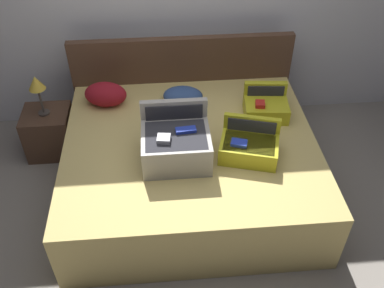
{
  "coord_description": "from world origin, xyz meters",
  "views": [
    {
      "loc": [
        -0.22,
        -2.3,
        2.91
      ],
      "look_at": [
        0.0,
        0.26,
        0.68
      ],
      "focal_mm": 40.41,
      "sensor_mm": 36.0,
      "label": 1
    }
  ],
  "objects_px": {
    "pillow_center_head": "(106,94)",
    "nightstand": "(50,132)",
    "hard_case_small": "(266,106)",
    "pillow_near_headboard": "(183,96)",
    "hard_case_medium": "(249,146)",
    "hard_case_large": "(176,144)",
    "bed": "(191,167)",
    "table_lamp": "(36,85)"
  },
  "relations": [
    {
      "from": "hard_case_small",
      "to": "nightstand",
      "type": "bearing_deg",
      "value": 175.62
    },
    {
      "from": "hard_case_small",
      "to": "hard_case_medium",
      "type": "bearing_deg",
      "value": -110.12
    },
    {
      "from": "hard_case_small",
      "to": "nightstand",
      "type": "distance_m",
      "value": 2.1
    },
    {
      "from": "hard_case_large",
      "to": "hard_case_medium",
      "type": "height_order",
      "value": "hard_case_large"
    },
    {
      "from": "hard_case_large",
      "to": "table_lamp",
      "type": "relative_size",
      "value": 1.3
    },
    {
      "from": "hard_case_small",
      "to": "pillow_near_headboard",
      "type": "height_order",
      "value": "hard_case_small"
    },
    {
      "from": "hard_case_small",
      "to": "bed",
      "type": "bearing_deg",
      "value": -149.81
    },
    {
      "from": "hard_case_large",
      "to": "hard_case_medium",
      "type": "relative_size",
      "value": 1.01
    },
    {
      "from": "hard_case_medium",
      "to": "table_lamp",
      "type": "height_order",
      "value": "table_lamp"
    },
    {
      "from": "hard_case_medium",
      "to": "pillow_near_headboard",
      "type": "xyz_separation_m",
      "value": [
        -0.47,
        0.75,
        -0.01
      ]
    },
    {
      "from": "hard_case_medium",
      "to": "pillow_near_headboard",
      "type": "distance_m",
      "value": 0.89
    },
    {
      "from": "bed",
      "to": "nightstand",
      "type": "distance_m",
      "value": 1.49
    },
    {
      "from": "pillow_near_headboard",
      "to": "table_lamp",
      "type": "distance_m",
      "value": 1.32
    },
    {
      "from": "hard_case_large",
      "to": "hard_case_small",
      "type": "distance_m",
      "value": 0.97
    },
    {
      "from": "hard_case_large",
      "to": "pillow_near_headboard",
      "type": "distance_m",
      "value": 0.75
    },
    {
      "from": "hard_case_large",
      "to": "nightstand",
      "type": "bearing_deg",
      "value": 144.67
    },
    {
      "from": "pillow_center_head",
      "to": "nightstand",
      "type": "distance_m",
      "value": 0.76
    },
    {
      "from": "hard_case_small",
      "to": "pillow_center_head",
      "type": "height_order",
      "value": "hard_case_small"
    },
    {
      "from": "pillow_near_headboard",
      "to": "table_lamp",
      "type": "height_order",
      "value": "table_lamp"
    },
    {
      "from": "nightstand",
      "to": "table_lamp",
      "type": "xyz_separation_m",
      "value": [
        -0.0,
        0.0,
        0.55
      ]
    },
    {
      "from": "hard_case_large",
      "to": "pillow_center_head",
      "type": "xyz_separation_m",
      "value": [
        -0.59,
        0.79,
        -0.04
      ]
    },
    {
      "from": "table_lamp",
      "to": "hard_case_large",
      "type": "bearing_deg",
      "value": -35.38
    },
    {
      "from": "hard_case_large",
      "to": "pillow_center_head",
      "type": "bearing_deg",
      "value": 127.03
    },
    {
      "from": "bed",
      "to": "nightstand",
      "type": "relative_size",
      "value": 4.5
    },
    {
      "from": "hard_case_large",
      "to": "pillow_near_headboard",
      "type": "xyz_separation_m",
      "value": [
        0.11,
        0.74,
        -0.07
      ]
    },
    {
      "from": "pillow_near_headboard",
      "to": "nightstand",
      "type": "height_order",
      "value": "pillow_near_headboard"
    },
    {
      "from": "hard_case_small",
      "to": "pillow_near_headboard",
      "type": "bearing_deg",
      "value": 167.2
    },
    {
      "from": "hard_case_large",
      "to": "bed",
      "type": "bearing_deg",
      "value": 54.9
    },
    {
      "from": "hard_case_medium",
      "to": "hard_case_small",
      "type": "bearing_deg",
      "value": 80.42
    },
    {
      "from": "pillow_center_head",
      "to": "table_lamp",
      "type": "height_order",
      "value": "table_lamp"
    },
    {
      "from": "hard_case_medium",
      "to": "pillow_center_head",
      "type": "relative_size",
      "value": 1.36
    },
    {
      "from": "bed",
      "to": "hard_case_large",
      "type": "bearing_deg",
      "value": -125.15
    },
    {
      "from": "hard_case_large",
      "to": "nightstand",
      "type": "relative_size",
      "value": 1.12
    },
    {
      "from": "table_lamp",
      "to": "bed",
      "type": "bearing_deg",
      "value": -26.71
    },
    {
      "from": "hard_case_small",
      "to": "table_lamp",
      "type": "height_order",
      "value": "table_lamp"
    },
    {
      "from": "hard_case_small",
      "to": "table_lamp",
      "type": "xyz_separation_m",
      "value": [
        -2.02,
        0.35,
        0.11
      ]
    },
    {
      "from": "bed",
      "to": "hard_case_small",
      "type": "height_order",
      "value": "hard_case_small"
    },
    {
      "from": "bed",
      "to": "hard_case_small",
      "type": "distance_m",
      "value": 0.85
    },
    {
      "from": "table_lamp",
      "to": "pillow_center_head",
      "type": "bearing_deg",
      "value": -5.96
    },
    {
      "from": "pillow_near_headboard",
      "to": "bed",
      "type": "bearing_deg",
      "value": -87.65
    },
    {
      "from": "pillow_near_headboard",
      "to": "pillow_center_head",
      "type": "height_order",
      "value": "pillow_center_head"
    },
    {
      "from": "hard_case_large",
      "to": "nightstand",
      "type": "distance_m",
      "value": 1.55
    }
  ]
}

